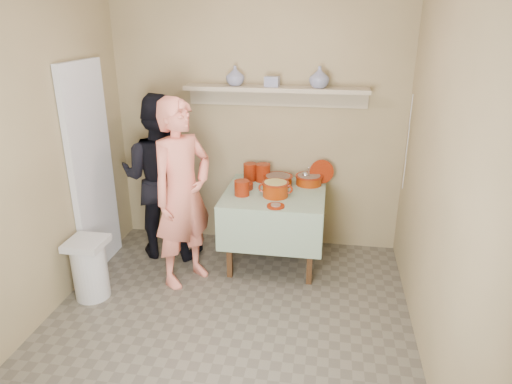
% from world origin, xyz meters
% --- Properties ---
extents(ground, '(3.50, 3.50, 0.00)m').
position_xyz_m(ground, '(0.00, 0.00, 0.00)').
color(ground, '#605A4C').
rests_on(ground, ground).
extents(tile_panel, '(0.06, 0.70, 2.00)m').
position_xyz_m(tile_panel, '(-1.46, 0.95, 1.00)').
color(tile_panel, silver).
rests_on(tile_panel, ground).
extents(plate_stack_a, '(0.14, 0.14, 0.18)m').
position_xyz_m(plate_stack_a, '(-0.05, 1.57, 0.85)').
color(plate_stack_a, '#701301').
rests_on(plate_stack_a, serving_table).
extents(plate_stack_b, '(0.15, 0.15, 0.18)m').
position_xyz_m(plate_stack_b, '(0.09, 1.56, 0.85)').
color(plate_stack_b, '#701301').
rests_on(plate_stack_b, serving_table).
extents(bowl_stack, '(0.14, 0.14, 0.14)m').
position_xyz_m(bowl_stack, '(-0.05, 1.13, 0.83)').
color(bowl_stack, '#701301').
rests_on(bowl_stack, serving_table).
extents(empty_bowl, '(0.18, 0.18, 0.05)m').
position_xyz_m(empty_bowl, '(-0.06, 1.31, 0.79)').
color(empty_bowl, '#701301').
rests_on(empty_bowl, serving_table).
extents(propped_lid, '(0.25, 0.12, 0.23)m').
position_xyz_m(propped_lid, '(0.69, 1.60, 0.88)').
color(propped_lid, '#701301').
rests_on(propped_lid, serving_table).
extents(vase_right, '(0.21, 0.21, 0.20)m').
position_xyz_m(vase_right, '(0.62, 1.60, 1.82)').
color(vase_right, navy).
rests_on(vase_right, wall_shelf).
extents(vase_left, '(0.25, 0.25, 0.19)m').
position_xyz_m(vase_left, '(-0.20, 1.63, 1.81)').
color(vase_left, navy).
rests_on(vase_left, wall_shelf).
extents(ceramic_box, '(0.15, 0.11, 0.10)m').
position_xyz_m(ceramic_box, '(0.17, 1.60, 1.77)').
color(ceramic_box, navy).
rests_on(ceramic_box, wall_shelf).
extents(person_cook, '(0.69, 0.76, 1.74)m').
position_xyz_m(person_cook, '(-0.52, 0.80, 0.87)').
color(person_cook, '#EE7C67').
rests_on(person_cook, ground).
extents(person_helper, '(0.82, 0.64, 1.68)m').
position_xyz_m(person_helper, '(-0.92, 1.28, 0.84)').
color(person_helper, black).
rests_on(person_helper, ground).
extents(room_shell, '(3.04, 3.54, 2.62)m').
position_xyz_m(room_shell, '(0.00, 0.00, 1.61)').
color(room_shell, tan).
rests_on(room_shell, ground).
extents(serving_table, '(0.97, 0.97, 0.76)m').
position_xyz_m(serving_table, '(0.25, 1.28, 0.64)').
color(serving_table, '#4C2D16').
rests_on(serving_table, ground).
extents(cazuela_meat_a, '(0.30, 0.30, 0.10)m').
position_xyz_m(cazuela_meat_a, '(0.26, 1.48, 0.82)').
color(cazuela_meat_a, '#771F03').
rests_on(cazuela_meat_a, serving_table).
extents(cazuela_meat_b, '(0.28, 0.28, 0.10)m').
position_xyz_m(cazuela_meat_b, '(0.56, 1.54, 0.82)').
color(cazuela_meat_b, '#771F03').
rests_on(cazuela_meat_b, serving_table).
extents(ladle, '(0.08, 0.26, 0.19)m').
position_xyz_m(ladle, '(0.53, 1.51, 0.87)').
color(ladle, silver).
rests_on(ladle, cazuela_meat_b).
extents(cazuela_rice, '(0.33, 0.25, 0.14)m').
position_xyz_m(cazuela_rice, '(0.27, 1.16, 0.85)').
color(cazuela_rice, '#771F03').
rests_on(cazuela_rice, serving_table).
extents(front_plate, '(0.16, 0.16, 0.03)m').
position_xyz_m(front_plate, '(0.31, 0.89, 0.77)').
color(front_plate, '#701301').
rests_on(front_plate, serving_table).
extents(wall_shelf, '(1.80, 0.25, 0.21)m').
position_xyz_m(wall_shelf, '(0.20, 1.65, 1.67)').
color(wall_shelf, tan).
rests_on(wall_shelf, room_shell).
extents(trash_bin, '(0.32, 0.32, 0.56)m').
position_xyz_m(trash_bin, '(-1.27, 0.37, 0.28)').
color(trash_bin, silver).
rests_on(trash_bin, ground).
extents(electrical_cord, '(0.01, 0.05, 0.90)m').
position_xyz_m(electrical_cord, '(1.47, 1.48, 1.25)').
color(electrical_cord, silver).
rests_on(electrical_cord, wall_shelf).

